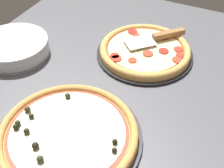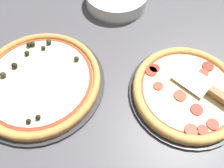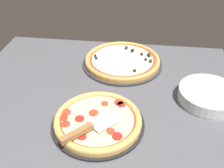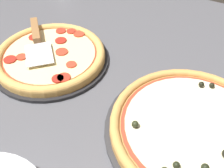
% 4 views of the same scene
% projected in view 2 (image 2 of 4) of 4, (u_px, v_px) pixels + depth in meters
% --- Properties ---
extents(ground_plane, '(1.22, 1.12, 0.04)m').
position_uv_depth(ground_plane, '(145.00, 104.00, 0.67)').
color(ground_plane, '#4C4C51').
extents(pizza_pan_front, '(0.35, 0.35, 0.01)m').
position_uv_depth(pizza_pan_front, '(186.00, 93.00, 0.66)').
color(pizza_pan_front, black).
rests_on(pizza_pan_front, ground_plane).
extents(pizza_front, '(0.33, 0.33, 0.03)m').
position_uv_depth(pizza_front, '(187.00, 91.00, 0.65)').
color(pizza_front, tan).
rests_on(pizza_front, pizza_pan_front).
extents(pizza_pan_back, '(0.40, 0.40, 0.01)m').
position_uv_depth(pizza_pan_back, '(41.00, 83.00, 0.68)').
color(pizza_pan_back, '#2D2D30').
rests_on(pizza_pan_back, ground_plane).
extents(pizza_back, '(0.38, 0.38, 0.04)m').
position_uv_depth(pizza_back, '(39.00, 80.00, 0.67)').
color(pizza_back, '#C68E47').
rests_on(pizza_back, pizza_pan_back).
extents(serving_spatula, '(0.20, 0.20, 0.02)m').
position_uv_depth(serving_spatula, '(220.00, 96.00, 0.61)').
color(serving_spatula, silver).
rests_on(serving_spatula, pizza_front).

